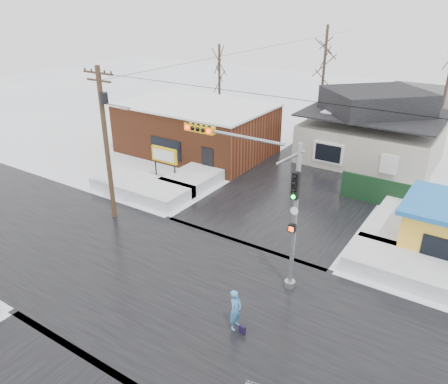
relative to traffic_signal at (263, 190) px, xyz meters
The scene contains 18 objects.
ground 5.94m from the traffic_signal, 129.36° to the right, with size 120.00×120.00×0.00m, color white.
road_ns 5.94m from the traffic_signal, 129.36° to the right, with size 10.00×120.00×0.02m, color black.
road_ew 5.94m from the traffic_signal, 129.36° to the right, with size 120.00×10.00×0.02m, color black.
snowbank_nw 12.81m from the traffic_signal, 160.57° to the left, with size 7.00×3.00×0.80m, color white.
snowbank_ne 8.75m from the traffic_signal, 31.56° to the left, with size 7.00×3.00×0.80m, color white.
snowbank_nside_w 13.70m from the traffic_signal, 136.24° to the left, with size 3.00×8.00×0.80m, color white.
snowbank_nside_e 10.94m from the traffic_signal, 63.18° to the left, with size 3.00×8.00×0.80m, color white.
traffic_signal is the anchor object (origin of this frame).
utility_pole 10.39m from the traffic_signal, behind, with size 3.15×0.44×9.00m.
brick_building 18.87m from the traffic_signal, 135.87° to the left, with size 12.20×8.20×4.12m.
marquee_sign 13.42m from the traffic_signal, 150.28° to the left, with size 2.20×0.21×2.55m.
house 19.13m from the traffic_signal, 91.29° to the left, with size 10.40×8.40×5.76m.
kiosk 10.43m from the traffic_signal, 44.84° to the left, with size 4.60×4.60×2.88m.
fence 12.31m from the traffic_signal, 69.77° to the left, with size 8.00×0.12×1.80m, color black.
tree_far_left 24.16m from the traffic_signal, 105.60° to the left, with size 3.00×3.00×10.00m.
tree_far_west 26.75m from the traffic_signal, 128.00° to the left, with size 3.00×3.00×8.00m.
pedestrian 5.26m from the traffic_signal, 76.32° to the right, with size 0.65×0.43×1.80m, color #4380BC.
shopping_bag 5.95m from the traffic_signal, 71.09° to the right, with size 0.28×0.12×0.35m, color black.
Camera 1 is at (10.59, -12.62, 12.46)m, focal length 35.00 mm.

